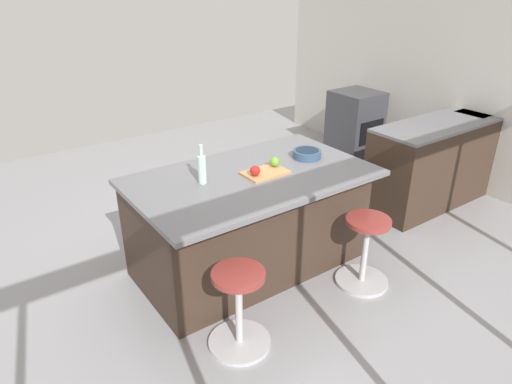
# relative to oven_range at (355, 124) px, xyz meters

# --- Properties ---
(ground_plane) EXTENTS (7.66, 7.66, 0.00)m
(ground_plane) POSITION_rel_oven_range_xyz_m (2.58, 1.29, -0.45)
(ground_plane) COLOR gray
(interior_partition_left) EXTENTS (0.12, 5.89, 2.83)m
(interior_partition_left) POSITION_rel_oven_range_xyz_m (-0.35, 1.29, 0.97)
(interior_partition_left) COLOR beige
(interior_partition_left) RESTS_ON ground_plane
(sink_cabinet) EXTENTS (2.42, 0.60, 1.21)m
(sink_cabinet) POSITION_rel_oven_range_xyz_m (-0.00, 1.56, 0.02)
(sink_cabinet) COLOR #38281E
(sink_cabinet) RESTS_ON ground_plane
(oven_range) EXTENTS (0.60, 0.61, 0.90)m
(oven_range) POSITION_rel_oven_range_xyz_m (0.00, 0.00, 0.00)
(oven_range) COLOR #38383D
(oven_range) RESTS_ON ground_plane
(kitchen_island) EXTENTS (1.96, 1.18, 0.89)m
(kitchen_island) POSITION_rel_oven_range_xyz_m (2.78, 1.42, -0.00)
(kitchen_island) COLOR #38281E
(kitchen_island) RESTS_ON ground_plane
(stool_by_window) EXTENTS (0.44, 0.44, 0.61)m
(stool_by_window) POSITION_rel_oven_range_xyz_m (2.16, 2.19, -0.16)
(stool_by_window) COLOR #B7B7BC
(stool_by_window) RESTS_ON ground_plane
(stool_middle) EXTENTS (0.44, 0.44, 0.61)m
(stool_middle) POSITION_rel_oven_range_xyz_m (3.40, 2.19, -0.16)
(stool_middle) COLOR #B7B7BC
(stool_middle) RESTS_ON ground_plane
(cutting_board) EXTENTS (0.36, 0.24, 0.02)m
(cutting_board) POSITION_rel_oven_range_xyz_m (2.68, 1.51, 0.45)
(cutting_board) COLOR tan
(cutting_board) RESTS_ON kitchen_island
(apple_green) EXTENTS (0.08, 0.08, 0.08)m
(apple_green) POSITION_rel_oven_range_xyz_m (2.55, 1.46, 0.50)
(apple_green) COLOR #609E2D
(apple_green) RESTS_ON cutting_board
(apple_red) EXTENTS (0.08, 0.08, 0.08)m
(apple_red) POSITION_rel_oven_range_xyz_m (2.80, 1.53, 0.50)
(apple_red) COLOR red
(apple_red) RESTS_ON cutting_board
(water_bottle) EXTENTS (0.06, 0.06, 0.31)m
(water_bottle) POSITION_rel_oven_range_xyz_m (3.18, 1.37, 0.56)
(water_bottle) COLOR silver
(water_bottle) RESTS_ON kitchen_island
(fruit_bowl) EXTENTS (0.25, 0.25, 0.07)m
(fruit_bowl) POSITION_rel_oven_range_xyz_m (2.17, 1.43, 0.48)
(fruit_bowl) COLOR #334C6B
(fruit_bowl) RESTS_ON kitchen_island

